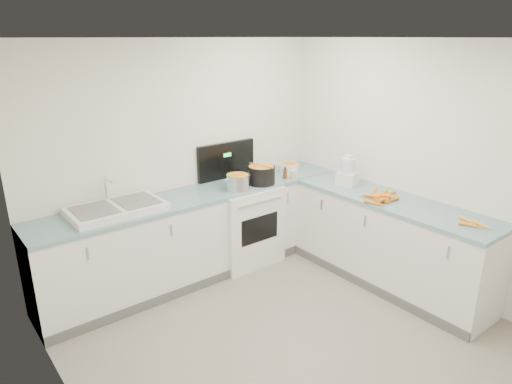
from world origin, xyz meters
TOP-DOWN VIEW (x-y plane):
  - floor at (0.00, 0.00)m, footprint 3.50×4.00m
  - ceiling at (0.00, 0.00)m, footprint 3.50×4.00m
  - wall_back at (0.00, 2.00)m, footprint 3.50×0.00m
  - wall_left at (-1.75, 0.00)m, footprint 0.00×4.00m
  - wall_right at (1.75, 0.00)m, footprint 0.00×4.00m
  - counter_back at (0.00, 1.70)m, footprint 3.50×0.62m
  - counter_right at (1.45, 0.30)m, footprint 0.62×2.20m
  - stove at (0.55, 1.69)m, footprint 0.76×0.65m
  - sink at (-0.90, 1.70)m, footprint 0.86×0.52m
  - steel_pot at (0.40, 1.54)m, footprint 0.33×0.33m
  - black_pot at (0.73, 1.55)m, footprint 0.32×0.32m
  - wooden_spoon at (0.73, 1.55)m, footprint 0.09×0.34m
  - mixing_bowl at (1.27, 1.68)m, footprint 0.27×0.27m
  - extract_bottle at (1.06, 1.52)m, footprint 0.05×0.05m
  - spice_jar at (1.11, 1.45)m, footprint 0.05×0.05m
  - food_processor at (1.44, 0.91)m, footprint 0.22×0.24m
  - carrot_pile at (1.33, 0.37)m, footprint 0.43×0.38m
  - peeled_carrots at (1.43, -0.54)m, footprint 0.17×0.32m
  - peelings at (-1.10, 1.69)m, footprint 0.21×0.26m

SIDE VIEW (x-z plane):
  - floor at x=0.00m, z-range 0.00..0.00m
  - counter_back at x=0.00m, z-range 0.00..0.94m
  - counter_right at x=1.45m, z-range 0.00..0.94m
  - stove at x=0.55m, z-range -0.21..1.15m
  - peeled_carrots at x=1.43m, z-range 0.94..0.98m
  - carrot_pile at x=1.33m, z-range 0.93..1.02m
  - sink at x=-0.90m, z-range 0.82..1.13m
  - spice_jar at x=1.11m, z-range 0.94..1.03m
  - mixing_bowl at x=1.27m, z-range 0.94..1.05m
  - extract_bottle at x=1.06m, z-range 0.94..1.05m
  - steel_pot at x=0.40m, z-range 0.92..1.11m
  - peelings at x=-1.10m, z-range 1.01..1.02m
  - black_pot at x=0.73m, z-range 0.92..1.14m
  - food_processor at x=1.44m, z-range 0.92..1.26m
  - wooden_spoon at x=0.73m, z-range 1.14..1.16m
  - wall_back at x=0.00m, z-range 0.00..2.50m
  - wall_left at x=-1.75m, z-range 0.00..2.50m
  - wall_right at x=1.75m, z-range 0.00..2.50m
  - ceiling at x=0.00m, z-range 2.50..2.50m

